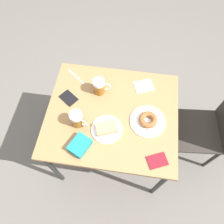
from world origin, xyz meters
TOP-DOWN VIEW (x-y plane):
  - ground_plane at (0.00, 0.00)m, footprint 8.00×8.00m
  - table at (0.00, 0.00)m, footprint 0.81×0.94m
  - chair at (-0.12, 0.83)m, footprint 0.43×0.43m
  - plate_with_cake at (0.13, -0.02)m, footprint 0.21×0.21m
  - plate_with_donut at (0.03, 0.26)m, footprint 0.25×0.25m
  - beer_mug_left at (0.11, -0.22)m, footprint 0.09×0.12m
  - beer_mug_center at (-0.17, -0.12)m, footprint 0.09×0.13m
  - napkin_folded at (-0.27, 0.21)m, footprint 0.15×0.17m
  - fork at (-0.28, -0.33)m, footprint 0.12×0.15m
  - passport_near_edge at (0.30, 0.34)m, footprint 0.13×0.15m
  - passport_far_edge at (-0.08, -0.34)m, footprint 0.15×0.15m
  - blue_pouch at (0.28, -0.17)m, footprint 0.17×0.16m

SIDE VIEW (x-z plane):
  - ground_plane at x=0.00m, z-range 0.00..0.00m
  - chair at x=-0.12m, z-range 0.09..1.00m
  - table at x=0.00m, z-range 0.32..1.10m
  - fork at x=-0.28m, z-range 0.78..0.78m
  - napkin_folded at x=-0.27m, z-range 0.78..0.78m
  - passport_near_edge at x=0.30m, z-range 0.78..0.79m
  - passport_far_edge at x=-0.08m, z-range 0.78..0.79m
  - plate_with_cake at x=0.13m, z-range 0.77..0.82m
  - plate_with_donut at x=0.03m, z-range 0.77..0.82m
  - blue_pouch at x=0.28m, z-range 0.78..0.83m
  - beer_mug_left at x=0.11m, z-range 0.78..0.91m
  - beer_mug_center at x=-0.17m, z-range 0.78..0.91m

